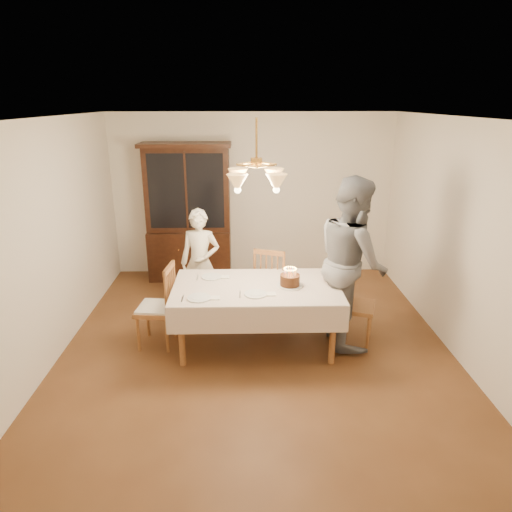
{
  "coord_description": "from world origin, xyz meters",
  "views": [
    {
      "loc": [
        -0.13,
        -4.81,
        2.77
      ],
      "look_at": [
        0.0,
        0.2,
        1.05
      ],
      "focal_mm": 32.0,
      "sensor_mm": 36.0,
      "label": 1
    }
  ],
  "objects_px": {
    "chair_far_side": "(273,287)",
    "dining_table": "(256,292)",
    "birthday_cake": "(290,281)",
    "elderly_woman": "(200,263)",
    "china_hutch": "(189,215)"
  },
  "relations": [
    {
      "from": "chair_far_side",
      "to": "dining_table",
      "type": "bearing_deg",
      "value": -107.8
    },
    {
      "from": "chair_far_side",
      "to": "birthday_cake",
      "type": "bearing_deg",
      "value": -78.75
    },
    {
      "from": "elderly_woman",
      "to": "birthday_cake",
      "type": "xyz_separation_m",
      "value": [
        1.1,
        -0.91,
        0.1
      ]
    },
    {
      "from": "chair_far_side",
      "to": "birthday_cake",
      "type": "relative_size",
      "value": 3.33
    },
    {
      "from": "dining_table",
      "to": "chair_far_side",
      "type": "relative_size",
      "value": 1.9
    },
    {
      "from": "china_hutch",
      "to": "chair_far_side",
      "type": "height_order",
      "value": "china_hutch"
    },
    {
      "from": "china_hutch",
      "to": "birthday_cake",
      "type": "distance_m",
      "value": 2.67
    },
    {
      "from": "china_hutch",
      "to": "chair_far_side",
      "type": "xyz_separation_m",
      "value": [
        1.25,
        -1.53,
        -0.6
      ]
    },
    {
      "from": "china_hutch",
      "to": "elderly_woman",
      "type": "xyz_separation_m",
      "value": [
        0.29,
        -1.36,
        -0.32
      ]
    },
    {
      "from": "elderly_woman",
      "to": "birthday_cake",
      "type": "height_order",
      "value": "elderly_woman"
    },
    {
      "from": "dining_table",
      "to": "birthday_cake",
      "type": "height_order",
      "value": "birthday_cake"
    },
    {
      "from": "dining_table",
      "to": "china_hutch",
      "type": "distance_m",
      "value": 2.5
    },
    {
      "from": "dining_table",
      "to": "elderly_woman",
      "type": "distance_m",
      "value": 1.15
    },
    {
      "from": "dining_table",
      "to": "birthday_cake",
      "type": "bearing_deg",
      "value": -2.14
    },
    {
      "from": "dining_table",
      "to": "elderly_woman",
      "type": "relative_size",
      "value": 1.32
    }
  ]
}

